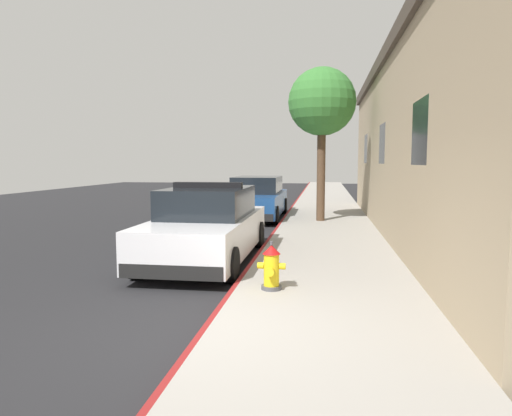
{
  "coord_description": "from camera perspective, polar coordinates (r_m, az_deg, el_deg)",
  "views": [
    {
      "loc": [
        1.36,
        -5.29,
        2.12
      ],
      "look_at": [
        -0.27,
        5.67,
        1.0
      ],
      "focal_mm": 32.32,
      "sensor_mm": 36.0,
      "label": 1
    }
  ],
  "objects": [
    {
      "name": "ground_plane",
      "position": [
        16.54,
        -12.54,
        -2.09
      ],
      "size": [
        29.44,
        60.0,
        0.2
      ],
      "primitive_type": "cube",
      "color": "#232326"
    },
    {
      "name": "curb_painted_edge",
      "position": [
        15.49,
        3.19,
        -1.86
      ],
      "size": [
        0.08,
        60.0,
        0.13
      ],
      "primitive_type": "cube",
      "color": "maroon",
      "rests_on": "ground"
    },
    {
      "name": "parked_car_silver_ahead",
      "position": [
        17.24,
        0.15,
        1.17
      ],
      "size": [
        1.94,
        4.84,
        1.56
      ],
      "color": "navy",
      "rests_on": "ground"
    },
    {
      "name": "storefront_building",
      "position": [
        13.98,
        27.26,
        6.95
      ],
      "size": [
        6.03,
        18.47,
        5.11
      ],
      "color": "tan",
      "rests_on": "ground"
    },
    {
      "name": "street_tree",
      "position": [
        15.73,
        8.17,
        12.72
      ],
      "size": [
        2.24,
        2.24,
        5.08
      ],
      "color": "brown",
      "rests_on": "sidewalk_pavement"
    },
    {
      "name": "police_cruiser",
      "position": [
        9.91,
        -6.02,
        -2.24
      ],
      "size": [
        1.94,
        4.84,
        1.68
      ],
      "color": "white",
      "rests_on": "ground"
    },
    {
      "name": "fire_hydrant",
      "position": [
        7.21,
        1.92,
        -7.34
      ],
      "size": [
        0.44,
        0.4,
        0.76
      ],
      "color": "#4C4C51",
      "rests_on": "sidewalk_pavement"
    },
    {
      "name": "sidewalk_pavement",
      "position": [
        15.43,
        8.76,
        -1.95
      ],
      "size": [
        2.92,
        60.0,
        0.13
      ],
      "primitive_type": "cube",
      "color": "#9E9991",
      "rests_on": "ground"
    }
  ]
}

